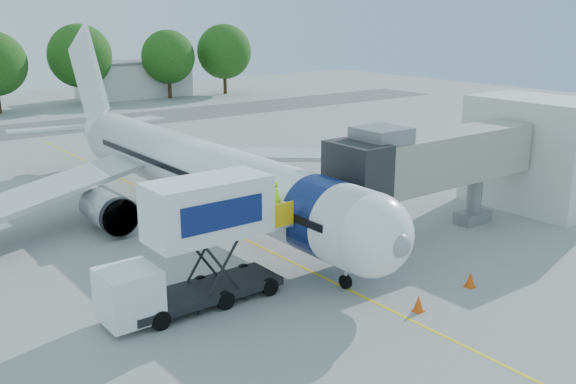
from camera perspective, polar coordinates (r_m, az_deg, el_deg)
ground at (r=36.73m, az=-4.90°, el=-3.69°), size 160.00×160.00×0.00m
guidance_line at (r=36.72m, az=-4.90°, el=-3.68°), size 0.15×70.00×0.01m
taxiway_strip at (r=74.72m, az=-22.54°, el=5.06°), size 120.00×10.00×0.01m
aircraft at (r=39.32m, az=-8.23°, el=1.97°), size 34.17×37.73×11.35m
jet_bridge at (r=35.47m, az=12.17°, el=2.62°), size 13.90×3.20×6.60m
terminal_stub at (r=44.01m, az=21.12°, el=3.27°), size 5.00×8.00×7.00m
catering_hiloader at (r=27.12m, az=-8.26°, el=-4.68°), size 8.55×2.44×5.50m
ground_tug at (r=25.78m, az=15.93°, el=-11.02°), size 4.20×3.10×1.51m
safety_cone_a at (r=30.69m, az=15.90°, el=-7.51°), size 0.47×0.47×0.74m
safety_cone_b at (r=27.80m, az=11.52°, el=-9.71°), size 0.46×0.46×0.73m
outbuilding_right at (r=100.38m, az=-13.51°, el=9.74°), size 16.40×7.40×5.30m
tree_e at (r=92.91m, az=-18.01°, el=11.43°), size 8.54×8.54×10.89m
tree_f at (r=97.45m, az=-10.61°, el=11.73°), size 7.79×7.79×9.94m
tree_g at (r=101.72m, az=-5.69°, el=12.31°), size 8.36×8.36×10.66m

